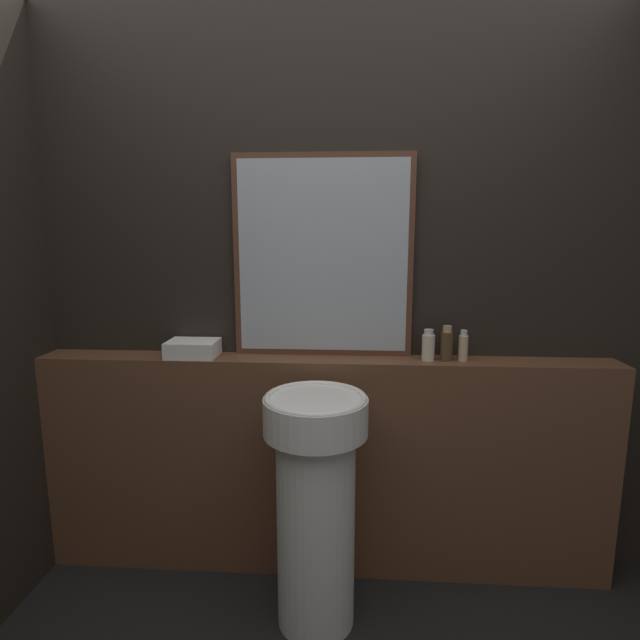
% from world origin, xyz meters
% --- Properties ---
extents(wall_back, '(8.00, 0.06, 2.50)m').
position_xyz_m(wall_back, '(0.00, 1.25, 1.25)').
color(wall_back, black).
rests_on(wall_back, ground_plane).
extents(vanity_counter, '(2.52, 0.18, 1.00)m').
position_xyz_m(vanity_counter, '(0.00, 1.13, 0.50)').
color(vanity_counter, brown).
rests_on(vanity_counter, ground_plane).
extents(pedestal_sink, '(0.39, 0.39, 0.95)m').
position_xyz_m(pedestal_sink, '(-0.01, 0.79, 0.52)').
color(pedestal_sink, white).
rests_on(pedestal_sink, ground_plane).
extents(mirror, '(0.78, 0.03, 0.87)m').
position_xyz_m(mirror, '(-0.01, 1.20, 1.44)').
color(mirror, '#563323').
rests_on(mirror, vanity_counter).
extents(towel_stack, '(0.22, 0.16, 0.07)m').
position_xyz_m(towel_stack, '(-0.58, 1.13, 1.03)').
color(towel_stack, white).
rests_on(towel_stack, vanity_counter).
extents(shampoo_bottle, '(0.05, 0.05, 0.13)m').
position_xyz_m(shampoo_bottle, '(0.45, 1.13, 1.06)').
color(shampoo_bottle, beige).
rests_on(shampoo_bottle, vanity_counter).
extents(conditioner_bottle, '(0.05, 0.05, 0.15)m').
position_xyz_m(conditioner_bottle, '(0.52, 1.13, 1.07)').
color(conditioner_bottle, '#4C3823').
rests_on(conditioner_bottle, vanity_counter).
extents(lotion_bottle, '(0.04, 0.04, 0.13)m').
position_xyz_m(lotion_bottle, '(0.59, 1.13, 1.06)').
color(lotion_bottle, '#C6B284').
rests_on(lotion_bottle, vanity_counter).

